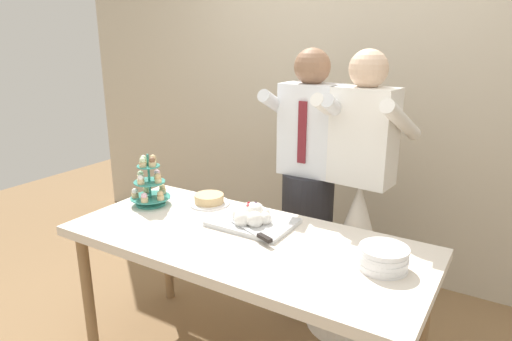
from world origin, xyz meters
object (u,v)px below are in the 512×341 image
(dessert_table, at_px, (244,251))
(cupcake_stand, at_px, (150,185))
(round_cake, at_px, (209,200))
(person_bride, at_px, (357,237))
(person_groom, at_px, (308,200))
(main_cake_tray, at_px, (252,217))
(plate_stack, at_px, (383,258))

(dessert_table, relative_size, cupcake_stand, 5.90)
(round_cake, bearing_deg, person_bride, 28.70)
(round_cake, bearing_deg, dessert_table, -33.19)
(dessert_table, distance_m, cupcake_stand, 0.74)
(round_cake, distance_m, person_groom, 0.62)
(dessert_table, bearing_deg, person_groom, 89.08)
(cupcake_stand, relative_size, person_bride, 0.18)
(dessert_table, height_order, main_cake_tray, main_cake_tray)
(cupcake_stand, xyz_separation_m, person_groom, (0.72, 0.62, -0.15))
(main_cake_tray, bearing_deg, person_groom, 84.31)
(person_groom, distance_m, person_bride, 0.37)
(main_cake_tray, bearing_deg, round_cake, 161.78)
(plate_stack, relative_size, person_groom, 0.13)
(round_cake, bearing_deg, person_groom, 45.26)
(cupcake_stand, xyz_separation_m, main_cake_tray, (0.66, 0.06, -0.08))
(round_cake, bearing_deg, plate_stack, -11.72)
(plate_stack, bearing_deg, main_cake_tray, 171.84)
(main_cake_tray, xyz_separation_m, plate_stack, (0.71, -0.10, 0.01))
(plate_stack, bearing_deg, cupcake_stand, 178.34)
(dessert_table, xyz_separation_m, cupcake_stand, (-0.71, 0.09, 0.20))
(dessert_table, bearing_deg, person_bride, 63.58)
(plate_stack, bearing_deg, person_groom, 134.89)
(main_cake_tray, distance_m, plate_stack, 0.72)
(cupcake_stand, height_order, round_cake, cupcake_stand)
(person_groom, bearing_deg, person_bride, -2.91)
(plate_stack, bearing_deg, person_bride, 116.83)
(cupcake_stand, distance_m, person_bride, 1.25)
(person_groom, bearing_deg, plate_stack, -45.11)
(cupcake_stand, bearing_deg, round_cake, 33.09)
(main_cake_tray, bearing_deg, cupcake_stand, -174.60)
(dessert_table, bearing_deg, main_cake_tray, 106.35)
(cupcake_stand, distance_m, person_groom, 0.96)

